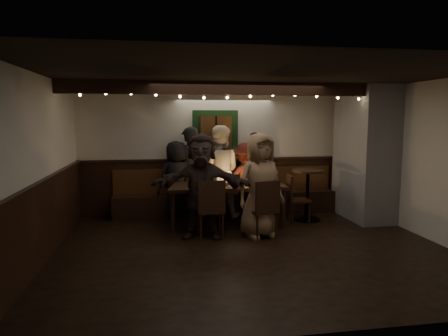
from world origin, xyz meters
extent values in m
cube|color=black|center=(0.00, 0.00, -0.01)|extent=(6.00, 5.00, 0.01)
cube|color=black|center=(0.00, 0.00, 2.60)|extent=(6.00, 5.00, 0.01)
cube|color=white|center=(0.00, 2.50, 1.30)|extent=(6.00, 0.01, 2.60)
cube|color=white|center=(-3.00, 0.00, 1.30)|extent=(0.01, 5.00, 2.60)
cube|color=white|center=(3.00, 0.00, 1.30)|extent=(0.01, 5.00, 2.60)
cube|color=black|center=(0.00, 2.48, 0.55)|extent=(6.00, 0.05, 1.10)
cube|color=black|center=(-2.98, 0.00, 0.55)|extent=(0.05, 5.00, 1.10)
cube|color=gray|center=(2.65, 1.50, 1.30)|extent=(0.70, 1.40, 2.60)
cube|color=black|center=(0.00, 2.23, 0.23)|extent=(4.60, 0.45, 0.45)
cube|color=#5B3213|center=(0.00, 2.41, 0.70)|extent=(4.60, 0.06, 0.50)
cube|color=#163717|center=(-0.20, 2.44, 1.65)|extent=(0.95, 0.04, 1.00)
cube|color=#5B3213|center=(-0.20, 2.38, 1.65)|extent=(0.64, 0.12, 0.76)
cube|color=black|center=(0.00, 1.00, 2.49)|extent=(6.00, 0.16, 0.22)
sphere|color=#FFE599|center=(-2.60, 0.98, 2.36)|extent=(0.04, 0.04, 0.04)
sphere|color=#FFE599|center=(-2.20, 0.98, 2.38)|extent=(0.04, 0.04, 0.04)
sphere|color=#FFE599|center=(-1.80, 0.98, 2.39)|extent=(0.04, 0.04, 0.04)
sphere|color=#FFE599|center=(-1.40, 0.98, 2.37)|extent=(0.04, 0.04, 0.04)
sphere|color=#FFE599|center=(-1.00, 0.98, 2.35)|extent=(0.04, 0.04, 0.04)
sphere|color=#FFE599|center=(-0.60, 0.98, 2.33)|extent=(0.04, 0.04, 0.04)
sphere|color=#FFE599|center=(-0.20, 0.98, 2.34)|extent=(0.04, 0.04, 0.04)
sphere|color=#FFE599|center=(0.20, 0.98, 2.36)|extent=(0.04, 0.04, 0.04)
sphere|color=#FFE599|center=(0.60, 0.98, 2.38)|extent=(0.04, 0.04, 0.04)
sphere|color=#FFE599|center=(1.00, 0.98, 2.39)|extent=(0.04, 0.04, 0.04)
sphere|color=#FFE599|center=(1.40, 0.98, 2.37)|extent=(0.04, 0.04, 0.04)
sphere|color=#FFE599|center=(1.80, 0.98, 2.35)|extent=(0.04, 0.04, 0.04)
sphere|color=#FFE599|center=(2.20, 0.98, 2.33)|extent=(0.04, 0.04, 0.04)
sphere|color=#FFE599|center=(2.60, 0.98, 2.34)|extent=(0.04, 0.04, 0.04)
cube|color=black|center=(-0.16, 1.40, 0.74)|extent=(2.15, 0.92, 0.06)
cylinder|color=black|center=(-1.15, 1.02, 0.35)|extent=(0.07, 0.07, 0.71)
cylinder|color=black|center=(-1.15, 1.78, 0.35)|extent=(0.07, 0.07, 0.71)
cylinder|color=black|center=(0.84, 1.02, 0.35)|extent=(0.07, 0.07, 0.71)
cylinder|color=black|center=(0.84, 1.78, 0.35)|extent=(0.07, 0.07, 0.71)
cylinder|color=#BF7226|center=(-0.82, 1.45, 0.84)|extent=(0.07, 0.07, 0.14)
cylinder|color=#BF7226|center=(-0.51, 1.16, 0.84)|extent=(0.07, 0.07, 0.14)
cylinder|color=silver|center=(-0.29, 1.58, 0.84)|extent=(0.07, 0.07, 0.14)
cylinder|color=#BF7226|center=(0.05, 1.33, 0.84)|extent=(0.07, 0.07, 0.14)
cylinder|color=silver|center=(0.33, 1.65, 0.84)|extent=(0.07, 0.07, 0.14)
cylinder|color=#BF7226|center=(0.68, 1.30, 0.84)|extent=(0.07, 0.07, 0.14)
cylinder|color=white|center=(-0.74, 1.09, 0.78)|extent=(0.27, 0.27, 0.02)
cube|color=#B2B2B7|center=(-0.16, 1.35, 0.79)|extent=(0.16, 0.10, 0.05)
cylinder|color=#990C0C|center=(-0.19, 1.35, 0.85)|extent=(0.04, 0.04, 0.16)
cylinder|color=gold|center=(-0.12, 1.35, 0.85)|extent=(0.04, 0.04, 0.16)
cylinder|color=silver|center=(0.09, 1.45, 0.81)|extent=(0.05, 0.05, 0.08)
sphere|color=#FFB24C|center=(0.09, 1.45, 0.87)|extent=(0.03, 0.03, 0.03)
cube|color=black|center=(-0.54, 0.69, 0.46)|extent=(0.45, 0.45, 0.04)
cube|color=black|center=(-0.54, 0.49, 0.73)|extent=(0.45, 0.04, 0.51)
cylinder|color=black|center=(-0.36, 0.87, 0.22)|extent=(0.04, 0.04, 0.44)
cylinder|color=black|center=(-0.36, 0.51, 0.22)|extent=(0.04, 0.04, 0.44)
cylinder|color=black|center=(-0.72, 0.87, 0.22)|extent=(0.04, 0.04, 0.44)
cylinder|color=black|center=(-0.72, 0.51, 0.22)|extent=(0.04, 0.04, 0.44)
cube|color=black|center=(0.32, 0.57, 0.45)|extent=(0.54, 0.54, 0.04)
cube|color=black|center=(0.37, 0.37, 0.73)|extent=(0.44, 0.15, 0.50)
cylinder|color=black|center=(0.44, 0.78, 0.22)|extent=(0.04, 0.04, 0.43)
cylinder|color=black|center=(0.53, 0.44, 0.22)|extent=(0.04, 0.04, 0.43)
cylinder|color=black|center=(0.10, 0.69, 0.22)|extent=(0.04, 0.04, 0.43)
cylinder|color=black|center=(0.19, 0.35, 0.22)|extent=(0.04, 0.04, 0.43)
cube|color=black|center=(1.27, 1.39, 0.42)|extent=(0.45, 0.45, 0.04)
cube|color=black|center=(1.08, 1.41, 0.68)|extent=(0.08, 0.41, 0.47)
cylinder|color=black|center=(1.42, 1.21, 0.20)|extent=(0.04, 0.04, 0.40)
cylinder|color=black|center=(1.09, 1.24, 0.20)|extent=(0.04, 0.04, 0.40)
cylinder|color=black|center=(1.45, 1.54, 0.20)|extent=(0.04, 0.04, 0.40)
cylinder|color=black|center=(1.12, 1.57, 0.20)|extent=(0.04, 0.04, 0.40)
cylinder|color=black|center=(1.48, 1.50, 0.01)|extent=(0.51, 0.51, 0.03)
cylinder|color=black|center=(1.48, 1.50, 0.49)|extent=(0.07, 0.07, 0.97)
cylinder|color=black|center=(1.48, 1.50, 0.97)|extent=(0.62, 0.62, 0.04)
imported|color=black|center=(-1.03, 2.10, 0.77)|extent=(0.88, 0.73, 1.55)
imported|color=black|center=(-0.77, 2.16, 0.91)|extent=(0.73, 0.55, 1.82)
imported|color=beige|center=(-0.19, 2.07, 0.92)|extent=(1.04, 0.89, 1.84)
imported|color=#461812|center=(0.36, 2.03, 0.75)|extent=(1.01, 0.64, 1.50)
imported|color=black|center=(0.61, 2.17, 0.85)|extent=(1.08, 0.80, 1.70)
imported|color=#302520|center=(-0.68, 0.67, 0.87)|extent=(1.69, 0.83, 1.75)
imported|color=#9E7857|center=(0.29, 0.60, 0.88)|extent=(0.99, 0.79, 1.75)
camera|label=1|loc=(-1.37, -5.80, 2.00)|focal=32.00mm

